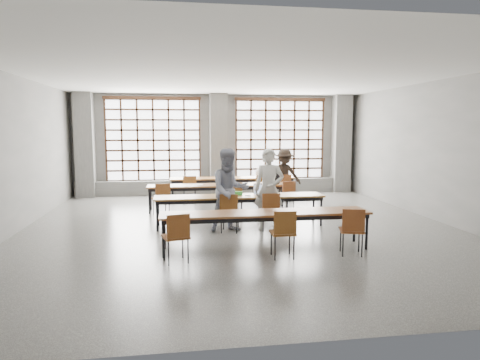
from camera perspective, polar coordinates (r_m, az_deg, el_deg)
name	(u,v)px	position (r m, az deg, el deg)	size (l,w,h in m)	color
floor	(240,227)	(10.12, 0.01, -6.31)	(11.00, 11.00, 0.00)	#484846
ceiling	(240,75)	(9.92, 0.01, 13.78)	(11.00, 11.00, 0.00)	silver
wall_back	(218,144)	(15.32, -2.98, 4.80)	(10.00, 10.00, 0.00)	#5F605D
wall_front	(317,183)	(4.51, 10.18, -0.39)	(10.00, 10.00, 0.00)	#5F605D
wall_left	(9,155)	(10.39, -28.45, 2.97)	(11.00, 11.00, 0.00)	#5F605D
wall_right	(440,151)	(11.69, 25.11, 3.50)	(11.00, 11.00, 0.00)	#5F605D
column_left	(85,145)	(15.29, -19.97, 4.39)	(0.60, 0.55, 3.50)	#555552
column_mid	(219,144)	(15.04, -2.88, 4.76)	(0.60, 0.55, 3.50)	#555552
column_right	(341,144)	(16.10, 13.33, 4.73)	(0.60, 0.55, 3.50)	#555552
window_left	(153,140)	(15.19, -11.47, 5.22)	(3.32, 0.12, 3.00)	white
window_right	(280,140)	(15.61, 5.33, 5.37)	(3.32, 0.12, 3.00)	white
sill_ledge	(219,186)	(15.25, -2.87, -0.87)	(9.80, 0.35, 0.50)	#555552
desk_row_a	(232,179)	(13.85, -1.01, 0.08)	(4.00, 0.70, 0.73)	brown
desk_row_b	(219,187)	(12.12, -2.84, -0.91)	(4.00, 0.70, 0.73)	brown
desk_row_c	(240,198)	(10.14, -0.05, -2.45)	(4.00, 0.70, 0.73)	brown
desk_row_d	(265,215)	(8.19, 3.42, -4.72)	(4.00, 0.70, 0.73)	brown
chair_back_left	(190,187)	(13.13, -6.73, -0.91)	(0.42, 0.43, 0.88)	brown
chair_back_mid	(261,185)	(13.38, 2.79, -0.73)	(0.49, 0.49, 0.88)	brown
chair_back_right	(285,185)	(13.55, 5.98, -0.66)	(0.50, 0.51, 0.88)	brown
chair_mid_left	(162,196)	(11.48, -10.39, -2.11)	(0.53, 0.53, 0.88)	brown
chair_mid_centre	(235,194)	(11.57, -0.64, -1.92)	(0.50, 0.50, 0.88)	brown
chair_mid_right	(287,193)	(11.85, 6.27, -1.76)	(0.52, 0.52, 0.88)	brown
chair_front_left	(229,209)	(9.51, -1.41, -3.86)	(0.51, 0.51, 0.88)	brown
chair_front_right	(270,208)	(9.66, 4.01, -3.71)	(0.42, 0.43, 0.88)	brown
chair_near_left	(177,233)	(7.44, -8.44, -6.98)	(0.51, 0.52, 0.88)	brown
chair_near_mid	(284,229)	(7.66, 5.83, -6.54)	(0.43, 0.44, 0.88)	brown
chair_near_right	(352,227)	(8.07, 14.74, -6.05)	(0.51, 0.51, 0.88)	brown
student_male	(269,190)	(9.72, 3.88, -1.29)	(0.68, 0.45, 1.86)	silver
student_female	(230,190)	(9.57, -1.40, -1.38)	(0.91, 0.71, 1.87)	#182249
student_back	(284,175)	(13.64, 5.94, 0.64)	(1.07, 0.62, 1.66)	black
laptop_front	(261,192)	(10.32, 2.88, -1.58)	(0.36, 0.31, 0.26)	#AEADB2
laptop_back	(272,175)	(14.17, 4.29, 0.73)	(0.42, 0.38, 0.26)	#B8B8BD
mouse	(279,194)	(10.29, 5.21, -1.86)	(0.10, 0.06, 0.04)	white
green_box	(237,193)	(10.20, -0.39, -1.77)	(0.25, 0.09, 0.09)	green
phone	(248,196)	(10.06, 1.05, -2.10)	(0.13, 0.06, 0.01)	black
paper_sheet_a	(198,185)	(12.12, -5.69, -0.62)	(0.30, 0.21, 0.00)	white
paper_sheet_c	(222,184)	(12.12, -2.37, -0.59)	(0.30, 0.21, 0.00)	white
backpack	(274,176)	(12.39, 4.52, 0.48)	(0.32, 0.20, 0.40)	black
plastic_bag	(259,172)	(14.01, 2.61, 1.01)	(0.26, 0.21, 0.29)	white
red_pouch	(176,234)	(7.53, -8.59, -7.12)	(0.20, 0.08, 0.06)	#AF1519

